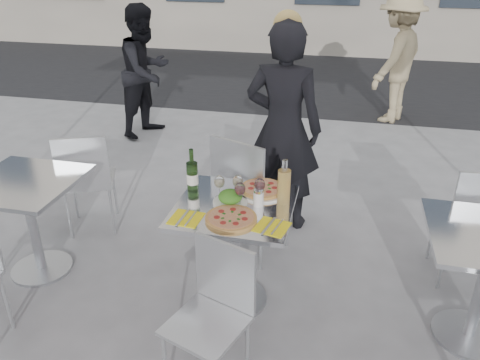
% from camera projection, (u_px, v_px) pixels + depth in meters
% --- Properties ---
extents(ground, '(80.00, 80.00, 0.00)m').
position_uv_depth(ground, '(235.00, 299.00, 3.23)').
color(ground, slate).
extents(street_asphalt, '(24.00, 5.00, 0.00)m').
position_uv_depth(street_asphalt, '(315.00, 77.00, 8.91)').
color(street_asphalt, black).
rests_on(street_asphalt, ground).
extents(main_table, '(0.72, 0.72, 0.75)m').
position_uv_depth(main_table, '(235.00, 234.00, 2.99)').
color(main_table, '#B7BABF').
rests_on(main_table, ground).
extents(side_table_left, '(0.72, 0.72, 0.75)m').
position_uv_depth(side_table_left, '(28.00, 207.00, 3.30)').
color(side_table_left, '#B7BABF').
rests_on(side_table_left, ground).
extents(chair_far, '(0.60, 0.61, 1.00)m').
position_uv_depth(chair_far, '(246.00, 188.00, 3.45)').
color(chair_far, silver).
rests_on(chair_far, ground).
extents(chair_near, '(0.48, 0.49, 0.82)m').
position_uv_depth(chair_near, '(215.00, 305.00, 2.47)').
color(chair_near, silver).
rests_on(chair_near, ground).
extents(side_chair_lfar, '(0.54, 0.54, 0.90)m').
position_uv_depth(side_chair_lfar, '(86.00, 175.00, 3.79)').
color(side_chair_lfar, silver).
rests_on(side_chair_lfar, ground).
extents(side_chair_rfar, '(0.45, 0.46, 0.93)m').
position_uv_depth(side_chair_rfar, '(477.00, 217.00, 3.16)').
color(side_chair_rfar, silver).
rests_on(side_chair_rfar, ground).
extents(woman_diner, '(0.67, 0.48, 1.73)m').
position_uv_depth(woman_diner, '(283.00, 129.00, 3.80)').
color(woman_diner, black).
rests_on(woman_diner, ground).
extents(pedestrian_a, '(0.83, 0.94, 1.62)m').
position_uv_depth(pedestrian_a, '(146.00, 72.00, 5.83)').
color(pedestrian_a, black).
rests_on(pedestrian_a, ground).
extents(pedestrian_b, '(1.06, 1.28, 1.73)m').
position_uv_depth(pedestrian_b, '(397.00, 58.00, 6.27)').
color(pedestrian_b, tan).
rests_on(pedestrian_b, ground).
extents(pizza_near, '(0.31, 0.31, 0.02)m').
position_uv_depth(pizza_near, '(231.00, 218.00, 2.74)').
color(pizza_near, tan).
rests_on(pizza_near, main_table).
extents(pizza_far, '(0.33, 0.33, 0.03)m').
position_uv_depth(pizza_far, '(262.00, 189.00, 3.05)').
color(pizza_far, white).
rests_on(pizza_far, main_table).
extents(salad_plate, '(0.22, 0.22, 0.09)m').
position_uv_depth(salad_plate, '(230.00, 198.00, 2.91)').
color(salad_plate, white).
rests_on(salad_plate, main_table).
extents(wine_bottle, '(0.07, 0.08, 0.29)m').
position_uv_depth(wine_bottle, '(192.00, 175.00, 3.02)').
color(wine_bottle, '#2A501E').
rests_on(wine_bottle, main_table).
extents(carafe, '(0.08, 0.08, 0.29)m').
position_uv_depth(carafe, '(284.00, 185.00, 2.88)').
color(carafe, '#E5BE62').
rests_on(carafe, main_table).
extents(sugar_shaker, '(0.06, 0.06, 0.11)m').
position_uv_depth(sugar_shaker, '(258.00, 198.00, 2.87)').
color(sugar_shaker, white).
rests_on(sugar_shaker, main_table).
extents(wineglass_white_a, '(0.07, 0.07, 0.16)m').
position_uv_depth(wineglass_white_a, '(219.00, 183.00, 2.93)').
color(wineglass_white_a, white).
rests_on(wineglass_white_a, main_table).
extents(wineglass_white_b, '(0.07, 0.07, 0.16)m').
position_uv_depth(wineglass_white_b, '(238.00, 182.00, 2.94)').
color(wineglass_white_b, white).
rests_on(wineglass_white_b, main_table).
extents(wineglass_red_a, '(0.07, 0.07, 0.16)m').
position_uv_depth(wineglass_red_a, '(240.00, 190.00, 2.84)').
color(wineglass_red_a, white).
rests_on(wineglass_red_a, main_table).
extents(wineglass_red_b, '(0.07, 0.07, 0.16)m').
position_uv_depth(wineglass_red_b, '(260.00, 186.00, 2.90)').
color(wineglass_red_b, white).
rests_on(wineglass_red_b, main_table).
extents(napkin_left, '(0.19, 0.20, 0.01)m').
position_uv_depth(napkin_left, '(186.00, 218.00, 2.75)').
color(napkin_left, yellow).
rests_on(napkin_left, main_table).
extents(napkin_right, '(0.22, 0.22, 0.01)m').
position_uv_depth(napkin_right, '(272.00, 227.00, 2.67)').
color(napkin_right, yellow).
rests_on(napkin_right, main_table).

